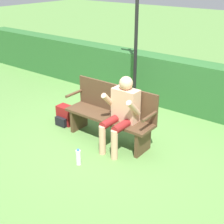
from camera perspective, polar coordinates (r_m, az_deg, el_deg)
name	(u,v)px	position (r m, az deg, el deg)	size (l,w,h in m)	color
ground_plane	(109,140)	(5.49, -0.61, -5.09)	(40.00, 40.00, 0.00)	#5B8942
hedge_back	(166,81)	(6.84, 9.88, 5.54)	(12.00, 0.47, 1.05)	#2D662D
park_bench	(111,113)	(5.32, -0.17, -0.25)	(1.63, 0.45, 0.97)	#513823
person_seated	(122,110)	(4.97, 1.81, 0.35)	(0.57, 0.62, 1.21)	#DBA884
backpack	(65,116)	(6.03, -8.56, -0.68)	(0.33, 0.28, 0.37)	maroon
water_bottle	(78,157)	(4.81, -6.16, -8.23)	(0.07, 0.07, 0.26)	white
signpost	(136,37)	(6.39, 4.38, 13.44)	(0.42, 0.09, 2.64)	black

